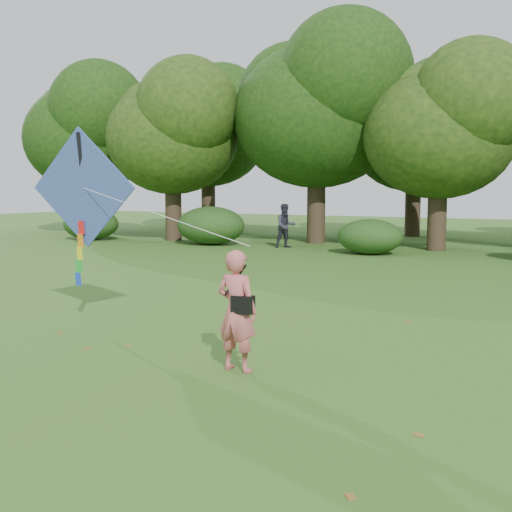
% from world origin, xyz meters
% --- Properties ---
extents(ground, '(100.00, 100.00, 0.00)m').
position_xyz_m(ground, '(0.00, 0.00, 0.00)').
color(ground, '#265114').
rests_on(ground, ground).
extents(man_kite_flyer, '(0.68, 0.48, 1.79)m').
position_xyz_m(man_kite_flyer, '(-0.44, 0.25, 0.89)').
color(man_kite_flyer, '#C55C5D').
rests_on(man_kite_flyer, ground).
extents(bystander_left, '(1.20, 1.20, 1.96)m').
position_xyz_m(bystander_left, '(-8.21, 18.03, 0.98)').
color(bystander_left, '#2A2937').
rests_on(bystander_left, ground).
extents(crossbody_bag, '(0.43, 0.20, 0.71)m').
position_xyz_m(crossbody_bag, '(-0.32, 0.22, 1.01)').
color(crossbody_bag, black).
rests_on(crossbody_bag, ground).
extents(flying_kite, '(5.77, 1.80, 3.12)m').
position_xyz_m(flying_kite, '(-4.78, 1.77, 2.63)').
color(flying_kite, '#244B9F').
rests_on(flying_kite, ground).
extents(shrub_band, '(39.15, 3.22, 1.88)m').
position_xyz_m(shrub_band, '(-0.72, 17.60, 0.86)').
color(shrub_band, '#264919').
rests_on(shrub_band, ground).
extents(fallen_leaves, '(9.74, 10.08, 0.01)m').
position_xyz_m(fallen_leaves, '(-1.15, -0.08, 0.01)').
color(fallen_leaves, brown).
rests_on(fallen_leaves, ground).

